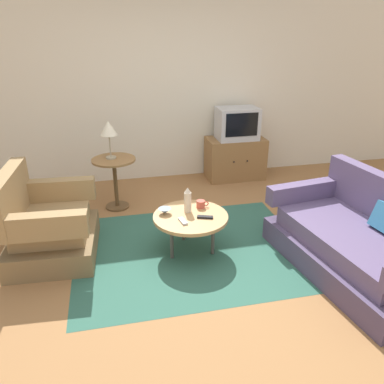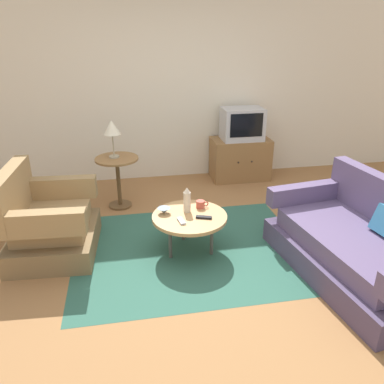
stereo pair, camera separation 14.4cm
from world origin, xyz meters
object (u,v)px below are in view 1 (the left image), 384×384
object	(u,v)px
table_lamp	(109,129)
armchair	(46,227)
bowl	(165,211)
tv_remote_dark	(205,217)
coffee_table	(190,218)
vase	(188,200)
side_table	(115,173)
tv_stand	(235,158)
tv_remote_silver	(183,221)
couch	(359,244)
mug	(201,204)
television	(237,123)

from	to	relation	value
table_lamp	armchair	bearing A→B (deg)	-124.72
bowl	tv_remote_dark	world-z (taller)	bowl
coffee_table	bowl	xyz separation A→B (m)	(-0.25, 0.09, 0.06)
coffee_table	vase	bearing A→B (deg)	95.72
side_table	tv_stand	bearing A→B (deg)	20.82
armchair	tv_remote_silver	bearing A→B (deg)	77.78
couch	mug	bearing A→B (deg)	50.13
television	tv_remote_silver	xyz separation A→B (m)	(-1.21, -2.01, -0.43)
coffee_table	bowl	world-z (taller)	bowl
couch	television	distance (m)	2.65
table_lamp	mug	world-z (taller)	table_lamp
tv_stand	tv_remote_silver	xyz separation A→B (m)	(-1.21, -2.03, 0.11)
side_table	tv_stand	xyz separation A→B (m)	(1.81, 0.69, -0.17)
side_table	television	size ratio (longest dim) A/B	1.11
coffee_table	side_table	size ratio (longest dim) A/B	1.15
tv_stand	mug	world-z (taller)	tv_stand
armchair	tv_remote_silver	xyz separation A→B (m)	(1.31, -0.37, 0.11)
table_lamp	tv_stand	bearing A→B (deg)	19.82
mug	bowl	distance (m)	0.39
armchair	television	world-z (taller)	television
armchair	tv_remote_silver	size ratio (longest dim) A/B	6.81
coffee_table	armchair	bearing A→B (deg)	170.09
couch	bowl	world-z (taller)	couch
television	couch	bearing A→B (deg)	-81.97
coffee_table	bowl	distance (m)	0.27
mug	tv_remote_silver	bearing A→B (deg)	-132.11
mug	bowl	world-z (taller)	mug
couch	tv_remote_silver	xyz separation A→B (m)	(-1.57, 0.55, 0.14)
bowl	television	bearing A→B (deg)	52.87
tv_stand	television	bearing A→B (deg)	-90.00
bowl	tv_remote_dark	distance (m)	0.42
tv_stand	couch	bearing A→B (deg)	-82.03
armchair	tv_remote_silver	distance (m)	1.37
side_table	tv_stand	world-z (taller)	side_table
table_lamp	vase	bearing A→B (deg)	-58.12
tv_remote_silver	couch	bearing A→B (deg)	-118.98
vase	tv_remote_silver	world-z (taller)	vase
side_table	vase	world-z (taller)	vase
coffee_table	television	xyz separation A→B (m)	(1.11, 1.88, 0.47)
mug	bowl	bearing A→B (deg)	-171.75
armchair	mug	size ratio (longest dim) A/B	7.79
television	bowl	size ratio (longest dim) A/B	4.50
tv_remote_silver	coffee_table	bearing A→B (deg)	-49.60
coffee_table	mug	world-z (taller)	mug
television	table_lamp	distance (m)	1.95
side_table	television	world-z (taller)	television
bowl	tv_remote_silver	size ratio (longest dim) A/B	0.87
television	tv_remote_dark	world-z (taller)	television
side_table	table_lamp	bearing A→B (deg)	137.77
couch	tv_remote_silver	world-z (taller)	couch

